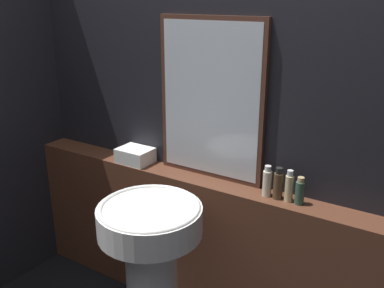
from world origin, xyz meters
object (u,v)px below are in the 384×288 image
(conditioner_bottle, at_px, (278,184))
(body_wash_bottle, at_px, (300,192))
(shampoo_bottle, at_px, (267,182))
(pedestal_sink, at_px, (151,264))
(lotion_bottle, at_px, (289,187))
(towel_stack, at_px, (135,155))
(mirror, at_px, (211,100))

(conditioner_bottle, distance_m, body_wash_bottle, 0.12)
(shampoo_bottle, bearing_deg, conditioner_bottle, -0.00)
(pedestal_sink, bearing_deg, lotion_bottle, 41.94)
(lotion_bottle, height_order, body_wash_bottle, lotion_bottle)
(towel_stack, height_order, conditioner_bottle, conditioner_bottle)
(pedestal_sink, height_order, mirror, mirror)
(pedestal_sink, xyz_separation_m, towel_stack, (-0.48, 0.47, 0.34))
(lotion_bottle, bearing_deg, pedestal_sink, -138.06)
(towel_stack, distance_m, body_wash_bottle, 1.06)
(towel_stack, bearing_deg, lotion_bottle, 0.00)
(lotion_bottle, bearing_deg, towel_stack, 180.00)
(mirror, distance_m, shampoo_bottle, 0.54)
(lotion_bottle, relative_size, body_wash_bottle, 1.17)
(mirror, relative_size, body_wash_bottle, 6.18)
(conditioner_bottle, xyz_separation_m, body_wash_bottle, (0.11, 0.00, -0.01))
(conditioner_bottle, xyz_separation_m, lotion_bottle, (0.06, 0.00, -0.00))
(mirror, xyz_separation_m, shampoo_bottle, (0.38, -0.07, -0.37))
(conditioner_bottle, bearing_deg, pedestal_sink, -134.70)
(shampoo_bottle, height_order, body_wash_bottle, shampoo_bottle)
(towel_stack, relative_size, body_wash_bottle, 1.44)
(pedestal_sink, distance_m, lotion_bottle, 0.80)
(mirror, height_order, conditioner_bottle, mirror)
(pedestal_sink, height_order, body_wash_bottle, body_wash_bottle)
(mirror, bearing_deg, body_wash_bottle, -6.98)
(conditioner_bottle, bearing_deg, towel_stack, 180.00)
(body_wash_bottle, bearing_deg, pedestal_sink, -140.96)
(body_wash_bottle, bearing_deg, lotion_bottle, 180.00)
(conditioner_bottle, height_order, body_wash_bottle, conditioner_bottle)
(shampoo_bottle, distance_m, conditioner_bottle, 0.06)
(mirror, bearing_deg, lotion_bottle, -7.76)
(towel_stack, height_order, lotion_bottle, lotion_bottle)
(shampoo_bottle, xyz_separation_m, body_wash_bottle, (0.17, 0.00, -0.01))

